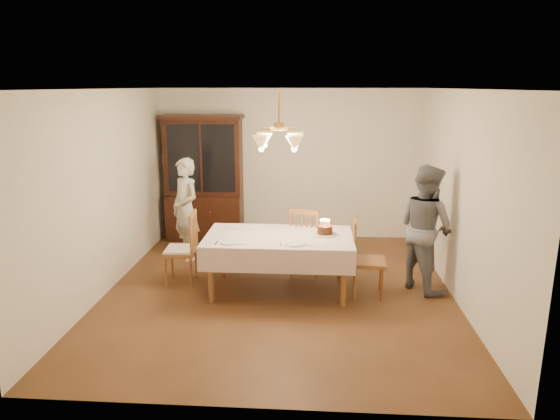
# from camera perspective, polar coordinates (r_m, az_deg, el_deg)

# --- Properties ---
(ground) EXTENTS (5.00, 5.00, 0.00)m
(ground) POSITION_cam_1_polar(r_m,az_deg,el_deg) (6.70, -0.12, -9.16)
(ground) COLOR #522F17
(ground) RESTS_ON ground
(room_shell) EXTENTS (5.00, 5.00, 5.00)m
(room_shell) POSITION_cam_1_polar(r_m,az_deg,el_deg) (6.25, -0.12, 4.29)
(room_shell) COLOR white
(room_shell) RESTS_ON ground
(dining_table) EXTENTS (1.90, 1.10, 0.76)m
(dining_table) POSITION_cam_1_polar(r_m,az_deg,el_deg) (6.46, -0.12, -3.59)
(dining_table) COLOR brown
(dining_table) RESTS_ON ground
(china_hutch) EXTENTS (1.38, 0.54, 2.16)m
(china_hutch) POSITION_cam_1_polar(r_m,az_deg,el_deg) (8.76, -8.66, 3.35)
(china_hutch) COLOR black
(china_hutch) RESTS_ON ground
(chair_far_side) EXTENTS (0.53, 0.52, 1.00)m
(chair_far_side) POSITION_cam_1_polar(r_m,az_deg,el_deg) (7.09, 3.11, -4.02)
(chair_far_side) COLOR brown
(chair_far_side) RESTS_ON ground
(chair_left_end) EXTENTS (0.44, 0.46, 1.00)m
(chair_left_end) POSITION_cam_1_polar(r_m,az_deg,el_deg) (6.93, -11.24, -4.63)
(chair_left_end) COLOR brown
(chair_left_end) RESTS_ON ground
(chair_right_end) EXTENTS (0.45, 0.47, 1.00)m
(chair_right_end) POSITION_cam_1_polar(r_m,az_deg,el_deg) (6.51, 10.00, -5.90)
(chair_right_end) COLOR brown
(chair_right_end) RESTS_ON ground
(elderly_woman) EXTENTS (0.67, 0.68, 1.58)m
(elderly_woman) POSITION_cam_1_polar(r_m,az_deg,el_deg) (7.81, -10.73, 0.09)
(elderly_woman) COLOR beige
(elderly_woman) RESTS_ON ground
(adult_in_grey) EXTENTS (0.97, 1.02, 1.67)m
(adult_in_grey) POSITION_cam_1_polar(r_m,az_deg,el_deg) (6.79, 16.25, -1.97)
(adult_in_grey) COLOR slate
(adult_in_grey) RESTS_ON ground
(birthday_cake) EXTENTS (0.30, 0.30, 0.20)m
(birthday_cake) POSITION_cam_1_polar(r_m,az_deg,el_deg) (6.49, 5.14, -2.35)
(birthday_cake) COLOR white
(birthday_cake) RESTS_ON dining_table
(place_setting_near_left) EXTENTS (0.38, 0.23, 0.02)m
(place_setting_near_left) POSITION_cam_1_polar(r_m,az_deg,el_deg) (6.17, -5.67, -3.71)
(place_setting_near_left) COLOR white
(place_setting_near_left) RESTS_ON dining_table
(place_setting_near_right) EXTENTS (0.40, 0.26, 0.02)m
(place_setting_near_right) POSITION_cam_1_polar(r_m,az_deg,el_deg) (6.10, 1.82, -3.86)
(place_setting_near_right) COLOR white
(place_setting_near_right) RESTS_ON dining_table
(place_setting_far_left) EXTENTS (0.42, 0.27, 0.02)m
(place_setting_far_left) POSITION_cam_1_polar(r_m,az_deg,el_deg) (6.83, -4.61, -1.93)
(place_setting_far_left) COLOR white
(place_setting_far_left) RESTS_ON dining_table
(chandelier) EXTENTS (0.62, 0.62, 0.73)m
(chandelier) POSITION_cam_1_polar(r_m,az_deg,el_deg) (6.19, -0.13, 7.90)
(chandelier) COLOR #BF8C3F
(chandelier) RESTS_ON ground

